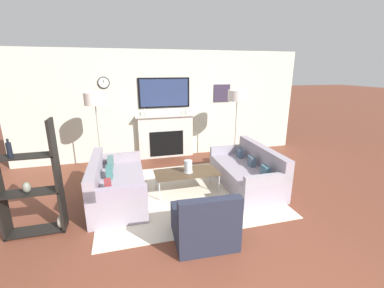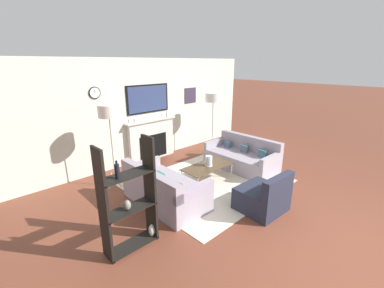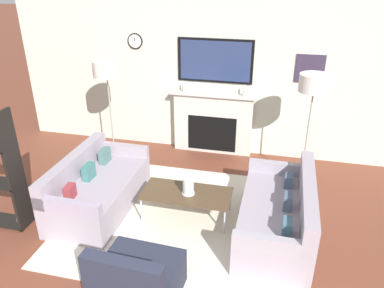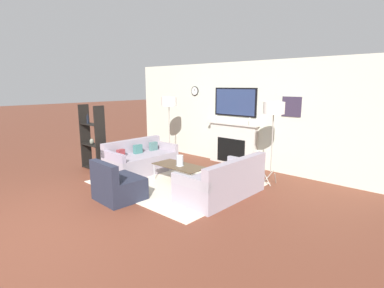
{
  "view_description": "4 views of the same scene",
  "coord_description": "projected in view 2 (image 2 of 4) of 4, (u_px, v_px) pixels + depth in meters",
  "views": [
    {
      "loc": [
        -1.05,
        -1.44,
        2.25
      ],
      "look_at": [
        0.27,
        3.4,
        0.77
      ],
      "focal_mm": 24.0,
      "sensor_mm": 36.0,
      "label": 1
    },
    {
      "loc": [
        -3.89,
        -0.67,
        2.6
      ],
      "look_at": [
        -0.26,
        3.1,
        0.92
      ],
      "focal_mm": 24.0,
      "sensor_mm": 36.0,
      "label": 2
    },
    {
      "loc": [
        1.09,
        -1.18,
        3.12
      ],
      "look_at": [
        -0.01,
        3.4,
        0.87
      ],
      "focal_mm": 35.0,
      "sensor_mm": 36.0,
      "label": 3
    },
    {
      "loc": [
        4.48,
        -1.6,
        2.12
      ],
      "look_at": [
        0.15,
        3.19,
        0.84
      ],
      "focal_mm": 28.0,
      "sensor_mm": 36.0,
      "label": 4
    }
  ],
  "objects": [
    {
      "name": "floor_lamp_right",
      "position": [
        213.0,
        98.0,
        7.21
      ],
      "size": [
        0.44,
        0.44,
        1.78
      ],
      "color": "#9E998E",
      "rests_on": "ground_plane"
    },
    {
      "name": "floor_lamp_left",
      "position": [
        109.0,
        112.0,
        5.13
      ],
      "size": [
        0.43,
        0.43,
        1.8
      ],
      "color": "#9E998E",
      "rests_on": "ground_plane"
    },
    {
      "name": "coffee_table",
      "position": [
        208.0,
        167.0,
        5.73
      ],
      "size": [
        1.19,
        0.57,
        0.39
      ],
      "color": "#4C3823",
      "rests_on": "ground_plane"
    },
    {
      "name": "couch_right",
      "position": [
        242.0,
        158.0,
        6.53
      ],
      "size": [
        0.89,
        1.8,
        0.78
      ],
      "color": "#9B909D",
      "rests_on": "ground_plane"
    },
    {
      "name": "hurricane_candle",
      "position": [
        209.0,
        161.0,
        5.7
      ],
      "size": [
        0.17,
        0.17,
        0.23
      ],
      "color": "silver",
      "rests_on": "coffee_table"
    },
    {
      "name": "ground_plane",
      "position": [
        348.0,
        244.0,
        3.83
      ],
      "size": [
        60.0,
        60.0,
        0.0
      ],
      "primitive_type": "plane",
      "color": "brown"
    },
    {
      "name": "armchair",
      "position": [
        263.0,
        197.0,
        4.64
      ],
      "size": [
        0.83,
        0.79,
        0.76
      ],
      "color": "#242838",
      "rests_on": "ground_plane"
    },
    {
      "name": "couch_left",
      "position": [
        164.0,
        190.0,
        4.86
      ],
      "size": [
        0.89,
        1.69,
        0.77
      ],
      "color": "#9B909D",
      "rests_on": "ground_plane"
    },
    {
      "name": "area_rug",
      "position": [
        208.0,
        183.0,
        5.77
      ],
      "size": [
        3.12,
        2.68,
        0.01
      ],
      "color": "beige",
      "rests_on": "ground_plane"
    },
    {
      "name": "fireplace_wall",
      "position": [
        148.0,
        115.0,
        6.93
      ],
      "size": [
        7.37,
        0.28,
        2.7
      ],
      "color": "beige",
      "rests_on": "ground_plane"
    },
    {
      "name": "shelf_unit",
      "position": [
        129.0,
        201.0,
        3.57
      ],
      "size": [
        0.77,
        0.28,
        1.63
      ],
      "color": "black",
      "rests_on": "ground_plane"
    }
  ]
}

